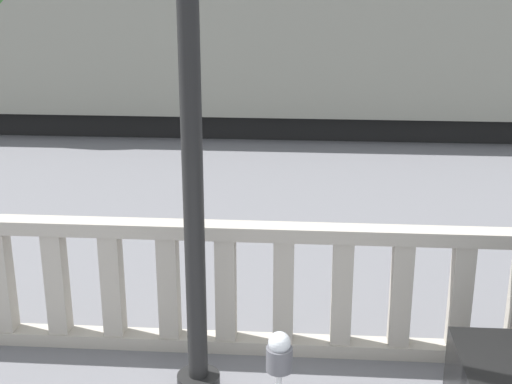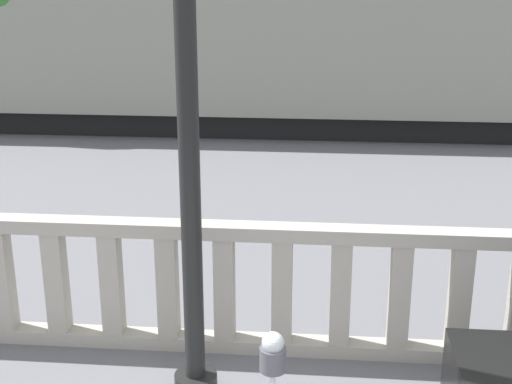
{
  "view_description": "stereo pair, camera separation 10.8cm",
  "coord_description": "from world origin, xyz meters",
  "px_view_note": "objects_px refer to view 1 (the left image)",
  "views": [
    {
      "loc": [
        0.21,
        -3.23,
        3.85
      ],
      "look_at": [
        -0.35,
        4.26,
        1.39
      ],
      "focal_mm": 50.0,
      "sensor_mm": 36.0,
      "label": 1
    },
    {
      "loc": [
        0.32,
        -3.23,
        3.85
      ],
      "look_at": [
        -0.35,
        4.26,
        1.39
      ],
      "focal_mm": 50.0,
      "sensor_mm": 36.0,
      "label": 2
    }
  ],
  "objects_px": {
    "lamppost": "(189,45)",
    "train_near": "(91,50)",
    "parking_meter": "(279,365)",
    "train_far": "(347,7)"
  },
  "relations": [
    {
      "from": "lamppost",
      "to": "parking_meter",
      "type": "relative_size",
      "value": 4.55
    },
    {
      "from": "parking_meter",
      "to": "train_far",
      "type": "xyz_separation_m",
      "value": [
        1.75,
        28.03,
        0.71
      ]
    },
    {
      "from": "lamppost",
      "to": "train_near",
      "type": "xyz_separation_m",
      "value": [
        -4.17,
        10.89,
        -1.37
      ]
    },
    {
      "from": "train_near",
      "to": "train_far",
      "type": "height_order",
      "value": "train_far"
    },
    {
      "from": "lamppost",
      "to": "train_far",
      "type": "distance_m",
      "value": 26.88
    },
    {
      "from": "parking_meter",
      "to": "train_near",
      "type": "bearing_deg",
      "value": 112.12
    },
    {
      "from": "lamppost",
      "to": "train_far",
      "type": "relative_size",
      "value": 0.23
    },
    {
      "from": "lamppost",
      "to": "train_near",
      "type": "bearing_deg",
      "value": 110.93
    },
    {
      "from": "parking_meter",
      "to": "train_far",
      "type": "height_order",
      "value": "train_far"
    },
    {
      "from": "parking_meter",
      "to": "train_far",
      "type": "distance_m",
      "value": 28.1
    }
  ]
}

